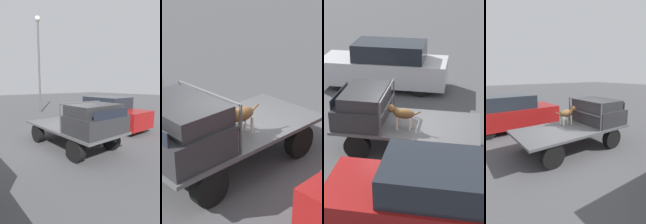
% 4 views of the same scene
% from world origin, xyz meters
% --- Properties ---
extents(ground_plane, '(80.00, 80.00, 0.00)m').
position_xyz_m(ground_plane, '(0.00, 0.00, 0.00)').
color(ground_plane, '#474749').
extents(flatbed_truck, '(4.18, 2.01, 0.81)m').
position_xyz_m(flatbed_truck, '(0.00, 0.00, 0.60)').
color(flatbed_truck, black).
rests_on(flatbed_truck, ground).
extents(truck_cab, '(1.38, 1.89, 0.96)m').
position_xyz_m(truck_cab, '(1.32, 0.00, 1.26)').
color(truck_cab, '#28282B').
rests_on(truck_cab, flatbed_truck).
extents(truck_headboard, '(0.04, 1.89, 0.99)m').
position_xyz_m(truck_headboard, '(0.59, 0.00, 1.46)').
color(truck_headboard, '#4C4C4F').
rests_on(truck_headboard, flatbed_truck).
extents(dog, '(0.99, 0.29, 0.74)m').
position_xyz_m(dog, '(0.12, 0.39, 1.28)').
color(dog, beige).
rests_on(dog, flatbed_truck).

